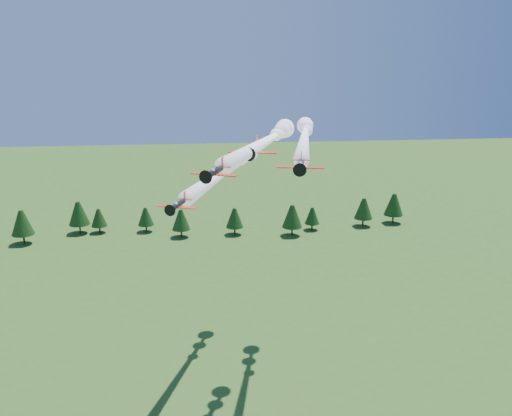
{
  "coord_description": "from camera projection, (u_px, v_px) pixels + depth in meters",
  "views": [
    {
      "loc": [
        -6.25,
        -83.69,
        64.22
      ],
      "look_at": [
        2.71,
        0.0,
        40.08
      ],
      "focal_mm": 40.0,
      "sensor_mm": 36.0,
      "label": 1
    }
  ],
  "objects": [
    {
      "name": "plane_left",
      "position": [
        230.0,
        167.0,
        116.79
      ],
      "size": [
        21.19,
        50.21,
        3.7
      ],
      "rotation": [
        0.0,
        0.0,
        -0.34
      ],
      "color": "black",
      "rests_on": "ground"
    },
    {
      "name": "treeline",
      "position": [
        212.0,
        215.0,
        200.51
      ],
      "size": [
        138.15,
        17.73,
        11.64
      ],
      "color": "#382314",
      "rests_on": "ground"
    },
    {
      "name": "plane_lead",
      "position": [
        267.0,
        141.0,
        99.0
      ],
      "size": [
        20.79,
        43.24,
        3.7
      ],
      "rotation": [
        0.0,
        0.0,
        -0.39
      ],
      "color": "black",
      "rests_on": "ground"
    },
    {
      "name": "plane_right",
      "position": [
        305.0,
        136.0,
        111.54
      ],
      "size": [
        15.0,
        49.99,
        3.7
      ],
      "rotation": [
        0.0,
        0.0,
        -0.21
      ],
      "color": "black",
      "rests_on": "ground"
    },
    {
      "name": "plane_slot",
      "position": [
        253.0,
        150.0,
        91.55
      ],
      "size": [
        7.95,
        8.79,
        2.78
      ],
      "rotation": [
        0.0,
        0.0,
        -0.27
      ],
      "color": "black",
      "rests_on": "ground"
    }
  ]
}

